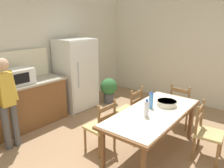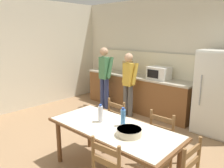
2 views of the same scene
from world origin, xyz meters
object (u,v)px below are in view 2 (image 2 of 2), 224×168
bottle_off_centre (123,118)px  chair_side_far_right (165,139)px  serving_bowl (129,132)px  person_at_counter (128,81)px  refrigerator (221,93)px  dining_table (113,132)px  bottle_near_centre (101,114)px  microwave (159,73)px  person_at_sink (104,75)px  chair_side_far_left (121,124)px  paper_bag (128,68)px

bottle_off_centre → chair_side_far_right: bearing=62.6°
bottle_off_centre → serving_bowl: 0.30m
serving_bowl → person_at_counter: 2.64m
refrigerator → dining_table: 2.55m
bottle_near_centre → serving_bowl: (0.58, -0.05, -0.07)m
dining_table → person_at_counter: person_at_counter is taller
microwave → person_at_counter: (-0.52, -0.52, -0.20)m
person_at_sink → chair_side_far_left: bearing=-126.4°
microwave → bottle_off_centre: (0.92, -2.38, -0.20)m
serving_bowl → paper_bag: bearing=130.2°
refrigerator → chair_side_far_left: (-1.07, -1.77, -0.41)m
person_at_counter → chair_side_far_left: bearing=-144.8°
chair_side_far_right → microwave: bearing=-57.7°
bottle_near_centre → refrigerator: bearing=71.1°
bottle_off_centre → person_at_counter: person_at_counter is taller
bottle_off_centre → person_at_counter: size_ratio=0.17×
bottle_near_centre → bottle_off_centre: same height
bottle_near_centre → serving_bowl: bearing=-4.7°
chair_side_far_left → serving_bowl: bearing=139.1°
paper_bag → person_at_sink: (-0.40, -0.49, -0.18)m
microwave → dining_table: microwave is taller
refrigerator → serving_bowl: size_ratio=5.33×
paper_bag → serving_bowl: size_ratio=1.12×
chair_side_far_left → bottle_off_centre: bearing=135.4°
serving_bowl → chair_side_far_left: chair_side_far_left is taller
bottle_near_centre → chair_side_far_right: (0.65, 0.73, -0.44)m
bottle_near_centre → bottle_off_centre: (0.33, 0.11, 0.00)m
microwave → bottle_off_centre: microwave is taller
refrigerator → bottle_near_centre: (-0.85, -2.48, 0.03)m
refrigerator → bottle_off_centre: 2.42m
dining_table → refrigerator: bearing=76.1°
person_at_counter → bottle_off_centre: bearing=-142.3°
serving_bowl → person_at_sink: (-2.54, 2.05, 0.12)m
refrigerator → chair_side_far_left: 2.11m
person_at_sink → bottle_near_centre: bearing=-135.5°
dining_table → serving_bowl: size_ratio=6.06×
serving_bowl → chair_side_far_left: (-0.79, 0.76, -0.37)m
paper_bag → dining_table: (1.81, -2.49, -0.44)m
chair_side_far_left → person_at_sink: 2.23m
serving_bowl → chair_side_far_right: size_ratio=0.35×
chair_side_far_right → refrigerator: bearing=-99.3°
paper_bag → chair_side_far_left: paper_bag is taller
microwave → dining_table: 2.66m
microwave → bottle_near_centre: 2.58m
paper_bag → serving_bowl: bearing=-49.8°
bottle_near_centre → bottle_off_centre: bearing=19.0°
paper_bag → refrigerator: bearing=-0.3°
refrigerator → bottle_off_centre: bearing=-102.4°
dining_table → chair_side_far_left: size_ratio=2.13×
paper_bag → chair_side_far_right: paper_bag is taller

